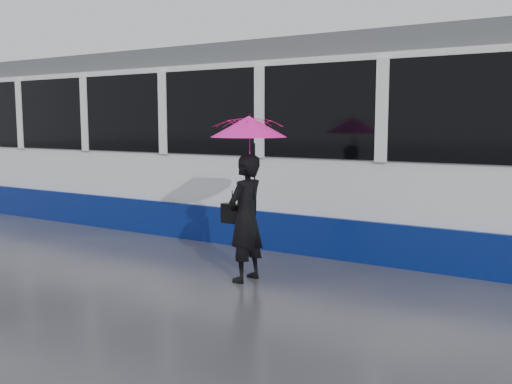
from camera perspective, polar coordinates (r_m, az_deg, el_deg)
The scene contains 6 objects.
ground at distance 8.27m, azimuth -4.38°, elevation -7.30°, with size 90.00×90.00×0.00m, color #2F2F35.
rails at distance 10.33m, azimuth 3.89°, elevation -4.34°, with size 34.00×1.51×0.02m.
tram at distance 12.17m, azimuth -10.72°, elevation 4.99°, with size 26.00×2.56×3.35m.
woman at distance 7.29m, azimuth -1.05°, elevation -2.63°, with size 0.60×0.39×1.64m, color black.
umbrella at distance 7.16m, azimuth -0.73°, elevation 5.07°, with size 1.03×1.03×1.11m.
handbag at distance 7.42m, azimuth -2.39°, elevation -2.15°, with size 0.30×0.15×0.43m.
Camera 1 is at (4.76, -6.44, 2.04)m, focal length 40.00 mm.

